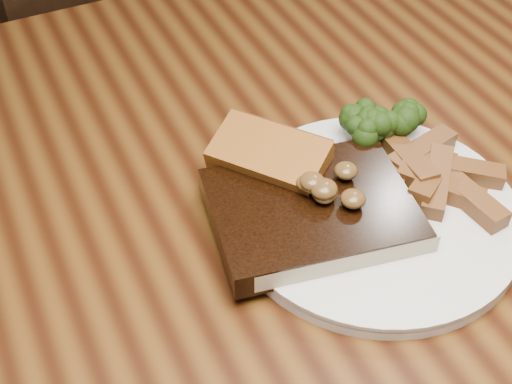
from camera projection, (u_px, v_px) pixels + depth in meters
dining_table at (271, 268)px, 0.76m from camera, size 1.60×0.90×0.75m
chair_far at (107, 40)px, 1.28m from camera, size 0.59×0.59×0.98m
plate at (374, 215)px, 0.67m from camera, size 0.28×0.28×0.01m
steak at (311, 211)px, 0.65m from camera, size 0.20×0.17×0.03m
steak_bone at (346, 260)px, 0.61m from camera, size 0.17×0.04×0.02m
mushroom_pile at (324, 188)px, 0.63m from camera, size 0.08×0.08×0.03m
garlic_bread at (269, 170)px, 0.69m from camera, size 0.11×0.12×0.02m
potato_wedges at (432, 169)px, 0.69m from camera, size 0.11×0.11×0.02m
broccoli_cluster at (380, 130)px, 0.72m from camera, size 0.08×0.08×0.04m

